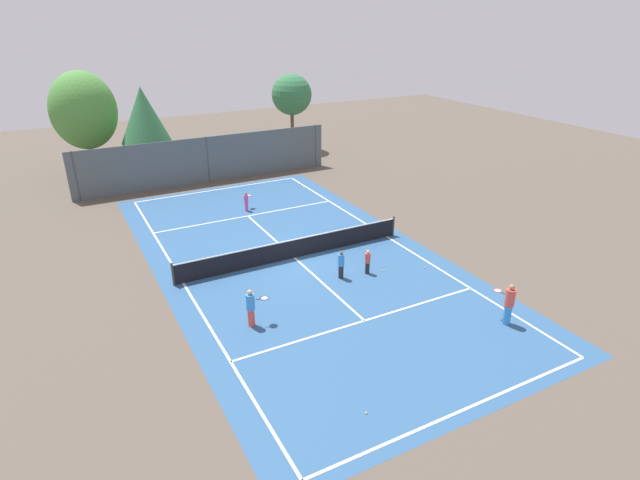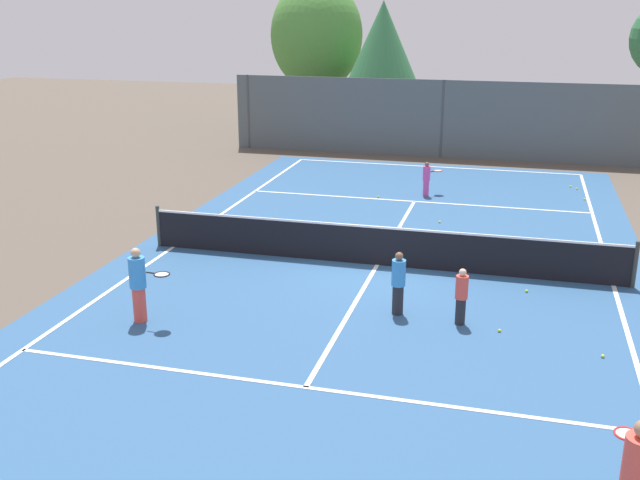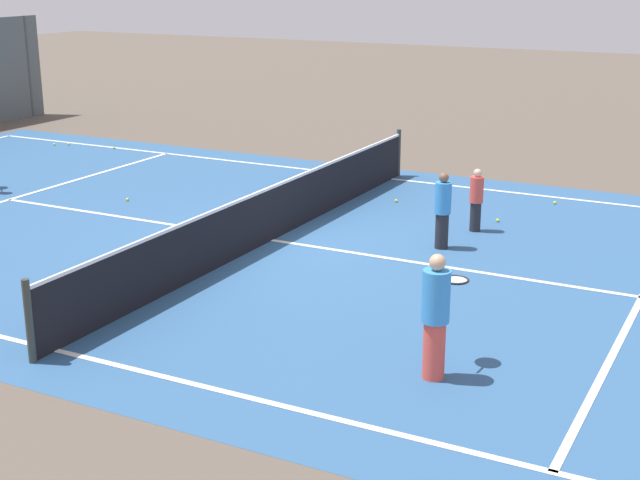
{
  "view_description": "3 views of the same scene",
  "coord_description": "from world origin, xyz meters",
  "px_view_note": "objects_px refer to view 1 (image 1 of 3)",
  "views": [
    {
      "loc": [
        -9.63,
        -20.75,
        11.15
      ],
      "look_at": [
        0.66,
        -1.45,
        1.39
      ],
      "focal_mm": 28.97,
      "sensor_mm": 36.0,
      "label": 1
    },
    {
      "loc": [
        3.15,
        -17.18,
        6.18
      ],
      "look_at": [
        -1.05,
        -1.57,
        1.04
      ],
      "focal_mm": 41.94,
      "sensor_mm": 36.0,
      "label": 2
    },
    {
      "loc": [
        -13.53,
        -7.99,
        4.77
      ],
      "look_at": [
        -1.48,
        -1.75,
        0.65
      ],
      "focal_mm": 51.16,
      "sensor_mm": 36.0,
      "label": 3
    }
  ],
  "objects_px": {
    "player_2": "(341,264)",
    "player_1": "(368,262)",
    "tennis_ball_8": "(366,250)",
    "tennis_ball_9": "(299,187)",
    "tennis_ball_4": "(304,188)",
    "tennis_ball_0": "(227,218)",
    "player_0": "(246,201)",
    "tennis_ball_5": "(280,225)",
    "player_4": "(251,307)",
    "ball_crate": "(251,253)",
    "tennis_ball_6": "(315,194)",
    "tennis_ball_2": "(199,275)",
    "tennis_ball_7": "(384,271)",
    "tennis_ball_1": "(424,268)",
    "player_3": "(509,304)",
    "tennis_ball_3": "(366,413)"
  },
  "relations": [
    {
      "from": "tennis_ball_2",
      "to": "tennis_ball_7",
      "type": "relative_size",
      "value": 1.0
    },
    {
      "from": "player_1",
      "to": "tennis_ball_1",
      "type": "relative_size",
      "value": 17.9
    },
    {
      "from": "tennis_ball_1",
      "to": "ball_crate",
      "type": "bearing_deg",
      "value": 143.38
    },
    {
      "from": "player_4",
      "to": "tennis_ball_9",
      "type": "xyz_separation_m",
      "value": [
        9.03,
        14.43,
        -0.77
      ]
    },
    {
      "from": "player_2",
      "to": "tennis_ball_2",
      "type": "relative_size",
      "value": 20.48
    },
    {
      "from": "tennis_ball_2",
      "to": "player_0",
      "type": "bearing_deg",
      "value": 54.38
    },
    {
      "from": "tennis_ball_4",
      "to": "tennis_ball_5",
      "type": "height_order",
      "value": "same"
    },
    {
      "from": "player_0",
      "to": "tennis_ball_5",
      "type": "relative_size",
      "value": 17.54
    },
    {
      "from": "tennis_ball_4",
      "to": "tennis_ball_8",
      "type": "xyz_separation_m",
      "value": [
        -1.65,
        -10.43,
        0.0
      ]
    },
    {
      "from": "tennis_ball_9",
      "to": "tennis_ball_4",
      "type": "bearing_deg",
      "value": -59.07
    },
    {
      "from": "tennis_ball_2",
      "to": "tennis_ball_9",
      "type": "bearing_deg",
      "value": 44.28
    },
    {
      "from": "tennis_ball_3",
      "to": "player_0",
      "type": "bearing_deg",
      "value": 80.58
    },
    {
      "from": "player_3",
      "to": "tennis_ball_7",
      "type": "xyz_separation_m",
      "value": [
        -1.69,
        5.87,
        -0.86
      ]
    },
    {
      "from": "player_2",
      "to": "player_1",
      "type": "bearing_deg",
      "value": -8.11
    },
    {
      "from": "player_0",
      "to": "player_4",
      "type": "relative_size",
      "value": 0.74
    },
    {
      "from": "tennis_ball_8",
      "to": "tennis_ball_7",
      "type": "bearing_deg",
      "value": -102.22
    },
    {
      "from": "tennis_ball_6",
      "to": "tennis_ball_2",
      "type": "bearing_deg",
      "value": -142.66
    },
    {
      "from": "player_2",
      "to": "tennis_ball_0",
      "type": "relative_size",
      "value": 20.48
    },
    {
      "from": "tennis_ball_1",
      "to": "tennis_ball_5",
      "type": "height_order",
      "value": "same"
    },
    {
      "from": "tennis_ball_2",
      "to": "tennis_ball_3",
      "type": "xyz_separation_m",
      "value": [
        1.98,
        -11.09,
        0.0
      ]
    },
    {
      "from": "tennis_ball_1",
      "to": "tennis_ball_3",
      "type": "distance_m",
      "value": 10.25
    },
    {
      "from": "tennis_ball_8",
      "to": "tennis_ball_4",
      "type": "bearing_deg",
      "value": 81.02
    },
    {
      "from": "player_2",
      "to": "ball_crate",
      "type": "bearing_deg",
      "value": 125.21
    },
    {
      "from": "player_4",
      "to": "tennis_ball_8",
      "type": "height_order",
      "value": "player_4"
    },
    {
      "from": "player_0",
      "to": "tennis_ball_5",
      "type": "height_order",
      "value": "player_0"
    },
    {
      "from": "player_1",
      "to": "tennis_ball_7",
      "type": "relative_size",
      "value": 17.9
    },
    {
      "from": "player_3",
      "to": "tennis_ball_9",
      "type": "height_order",
      "value": "player_3"
    },
    {
      "from": "player_2",
      "to": "tennis_ball_8",
      "type": "xyz_separation_m",
      "value": [
        2.6,
        1.94,
        -0.66
      ]
    },
    {
      "from": "ball_crate",
      "to": "tennis_ball_2",
      "type": "xyz_separation_m",
      "value": [
        -2.85,
        -0.77,
        -0.15
      ]
    },
    {
      "from": "player_3",
      "to": "tennis_ball_2",
      "type": "height_order",
      "value": "player_3"
    },
    {
      "from": "player_1",
      "to": "tennis_ball_3",
      "type": "bearing_deg",
      "value": -123.03
    },
    {
      "from": "ball_crate",
      "to": "tennis_ball_2",
      "type": "bearing_deg",
      "value": -164.82
    },
    {
      "from": "tennis_ball_3",
      "to": "tennis_ball_6",
      "type": "height_order",
      "value": "same"
    },
    {
      "from": "player_2",
      "to": "tennis_ball_0",
      "type": "xyz_separation_m",
      "value": [
        -2.21,
        9.47,
        -0.66
      ]
    },
    {
      "from": "player_2",
      "to": "tennis_ball_8",
      "type": "distance_m",
      "value": 3.31
    },
    {
      "from": "ball_crate",
      "to": "tennis_ball_3",
      "type": "xyz_separation_m",
      "value": [
        -0.87,
        -11.86,
        -0.15
      ]
    },
    {
      "from": "player_2",
      "to": "tennis_ball_6",
      "type": "distance_m",
      "value": 11.78
    },
    {
      "from": "player_2",
      "to": "player_0",
      "type": "bearing_deg",
      "value": 93.93
    },
    {
      "from": "player_0",
      "to": "tennis_ball_4",
      "type": "height_order",
      "value": "player_0"
    },
    {
      "from": "player_0",
      "to": "tennis_ball_1",
      "type": "height_order",
      "value": "player_0"
    },
    {
      "from": "player_4",
      "to": "tennis_ball_1",
      "type": "height_order",
      "value": "player_4"
    },
    {
      "from": "tennis_ball_5",
      "to": "tennis_ball_0",
      "type": "bearing_deg",
      "value": 133.15
    },
    {
      "from": "player_0",
      "to": "tennis_ball_4",
      "type": "relative_size",
      "value": 17.54
    },
    {
      "from": "player_2",
      "to": "tennis_ball_3",
      "type": "relative_size",
      "value": 20.48
    },
    {
      "from": "tennis_ball_5",
      "to": "tennis_ball_6",
      "type": "height_order",
      "value": "same"
    },
    {
      "from": "player_1",
      "to": "player_3",
      "type": "bearing_deg",
      "value": -67.75
    },
    {
      "from": "player_0",
      "to": "tennis_ball_8",
      "type": "bearing_deg",
      "value": -68.15
    },
    {
      "from": "player_0",
      "to": "tennis_ball_6",
      "type": "relative_size",
      "value": 17.54
    },
    {
      "from": "player_1",
      "to": "tennis_ball_9",
      "type": "bearing_deg",
      "value": 77.96
    },
    {
      "from": "player_1",
      "to": "tennis_ball_1",
      "type": "bearing_deg",
      "value": -17.86
    }
  ]
}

